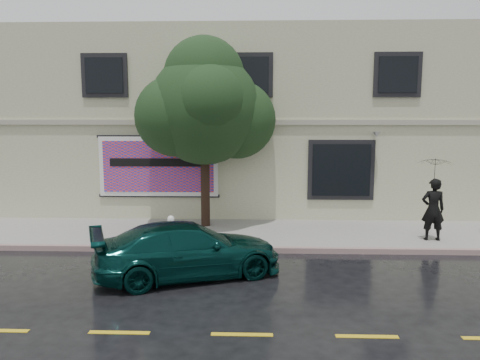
{
  "coord_description": "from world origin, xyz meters",
  "views": [
    {
      "loc": [
        0.23,
        -11.32,
        3.88
      ],
      "look_at": [
        -0.23,
        2.2,
        1.97
      ],
      "focal_mm": 35.0,
      "sensor_mm": 36.0,
      "label": 1
    }
  ],
  "objects_px": {
    "car": "(188,250)",
    "pedestrian": "(433,209)",
    "fire_hydrant": "(171,228)",
    "street_tree": "(204,109)"
  },
  "relations": [
    {
      "from": "fire_hydrant",
      "to": "street_tree",
      "type": "bearing_deg",
      "value": 42.5
    },
    {
      "from": "pedestrian",
      "to": "fire_hydrant",
      "type": "distance_m",
      "value": 7.81
    },
    {
      "from": "pedestrian",
      "to": "car",
      "type": "bearing_deg",
      "value": 25.46
    },
    {
      "from": "car",
      "to": "pedestrian",
      "type": "xyz_separation_m",
      "value": [
        6.87,
        2.95,
        0.43
      ]
    },
    {
      "from": "car",
      "to": "street_tree",
      "type": "distance_m",
      "value": 5.67
    },
    {
      "from": "pedestrian",
      "to": "fire_hydrant",
      "type": "bearing_deg",
      "value": 3.84
    },
    {
      "from": "pedestrian",
      "to": "fire_hydrant",
      "type": "relative_size",
      "value": 2.54
    },
    {
      "from": "pedestrian",
      "to": "street_tree",
      "type": "bearing_deg",
      "value": -10.74
    },
    {
      "from": "fire_hydrant",
      "to": "car",
      "type": "bearing_deg",
      "value": -94.17
    },
    {
      "from": "car",
      "to": "pedestrian",
      "type": "distance_m",
      "value": 7.49
    }
  ]
}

